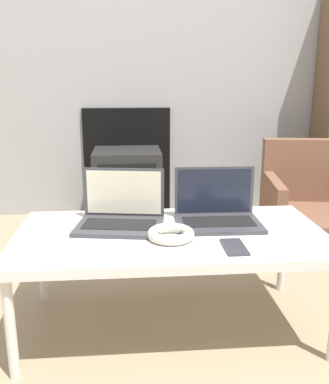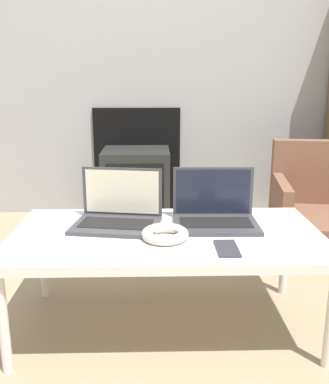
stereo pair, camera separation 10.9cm
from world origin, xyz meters
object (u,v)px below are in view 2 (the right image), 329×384
(armchair, at_px, (324,198))
(headphones, at_px, (165,234))
(laptop_left, at_px, (118,213))
(laptop_right, at_px, (215,212))
(phone, at_px, (227,248))
(tv, at_px, (136,186))

(armchair, bearing_deg, headphones, -126.24)
(laptop_left, distance_m, armchair, 1.46)
(laptop_left, relative_size, laptop_right, 1.08)
(phone, relative_size, armchair, 0.21)
(tv, bearing_deg, phone, -76.12)
(phone, xyz_separation_m, tv, (-0.37, 1.52, -0.16))
(headphones, height_order, phone, headphones)
(phone, distance_m, armchair, 1.38)
(phone, relative_size, tv, 0.29)
(laptop_left, distance_m, tv, 1.25)
(laptop_left, height_order, laptop_right, same)
(laptop_right, xyz_separation_m, headphones, (-0.21, -0.17, -0.03))
(laptop_right, relative_size, phone, 2.33)
(laptop_left, xyz_separation_m, phone, (0.40, -0.28, -0.04))
(headphones, bearing_deg, tv, 96.56)
(armchair, bearing_deg, laptop_left, -136.27)
(phone, distance_m, tv, 1.57)
(laptop_right, height_order, armchair, laptop_right)
(laptop_right, bearing_deg, armchair, 47.75)
(phone, bearing_deg, laptop_left, 144.86)
(headphones, relative_size, armchair, 0.25)
(laptop_left, bearing_deg, phone, -26.11)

